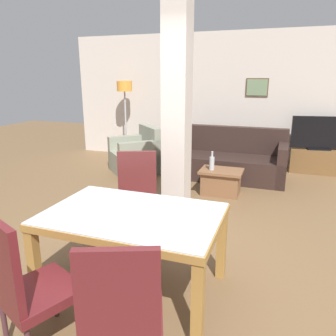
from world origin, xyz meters
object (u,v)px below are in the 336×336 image
sofa (229,161)px  bottle (212,163)px  dining_chair_far_left (137,195)px  coffee_table (221,182)px  tv_screen (320,134)px  dining_table (133,229)px  tv_stand (317,161)px  armchair (137,156)px  dining_chair_near_left (26,283)px  dining_chair_near_right (122,315)px  floor_lamp (125,94)px

sofa → bottle: (-0.11, -0.99, 0.21)m
dining_chair_far_left → coffee_table: bearing=-131.7°
coffee_table → sofa: bearing=92.3°
tv_screen → dining_table: bearing=58.1°
coffee_table → tv_stand: (1.53, 1.82, 0.03)m
armchair → tv_screen: size_ratio=1.14×
dining_table → armchair: 3.74m
dining_chair_near_left → tv_stand: 5.76m
armchair → tv_screen: bearing=-116.1°
armchair → dining_chair_near_right: bearing=159.4°
sofa → floor_lamp: 2.78m
dining_chair_near_left → sofa: 4.51m
dining_chair_far_left → dining_table: bearing=90.0°
sofa → armchair: bearing=7.2°
dining_chair_far_left → floor_lamp: size_ratio=0.58×
dining_chair_near_left → armchair: dining_chair_near_left is taller
dining_chair_near_right → armchair: (-1.89, 4.30, -0.22)m
armchair → tv_screen: tv_screen is taller
dining_chair_near_left → dining_table: bearing=90.0°
dining_chair_near_left → bottle: 3.51m
sofa → tv_stand: size_ratio=2.06×
dining_chair_far_left → tv_screen: 4.22m
dining_chair_far_left → bottle: (0.47, 1.76, -0.02)m
sofa → tv_stand: (1.56, 0.87, -0.07)m
tv_stand → tv_screen: bearing=0.0°
dining_table → floor_lamp: size_ratio=0.85×
dining_chair_near_right → bottle: bearing=72.4°
coffee_table → tv_screen: tv_screen is taller
sofa → tv_stand: sofa is taller
dining_table → dining_chair_far_left: size_ratio=1.45×
dining_table → floor_lamp: (-2.22, 4.30, 0.88)m
dining_chair_far_left → sofa: 2.82m
bottle → dining_chair_far_left: bearing=-105.0°
dining_table → dining_chair_near_left: bearing=-113.1°
floor_lamp → tv_screen: bearing=2.7°
armchair → coffee_table: bearing=-156.5°
dining_chair_near_right → armchair: 4.71m
tv_screen → bottle: bearing=37.8°
dining_chair_near_right → tv_stand: dining_chair_near_right is taller
tv_stand → dining_chair_near_right: bearing=-104.8°
dining_chair_near_right → armchair: bearing=92.1°
dining_table → sofa: sofa is taller
dining_chair_near_left → tv_screen: size_ratio=0.96×
dining_table → dining_chair_near_right: dining_chair_near_right is taller
sofa → bottle: 1.02m
bottle → tv_stand: (1.67, 1.87, -0.28)m
dining_chair_near_left → dining_chair_near_right: same height
armchair → coffee_table: size_ratio=1.81×
dining_table → coffee_table: size_ratio=2.22×
dining_chair_far_left → bottle: dining_chair_far_left is taller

